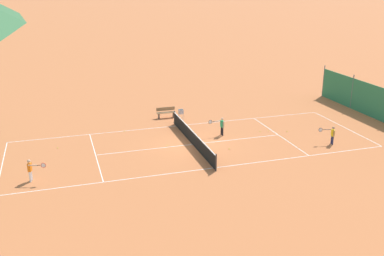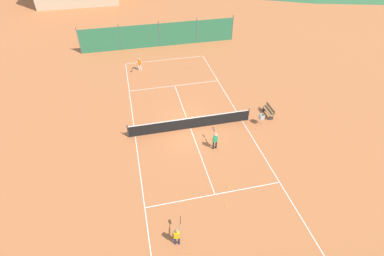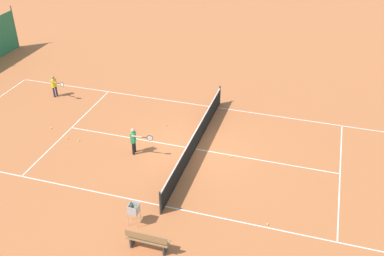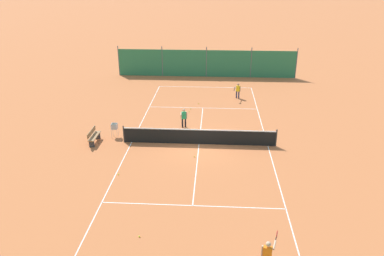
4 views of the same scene
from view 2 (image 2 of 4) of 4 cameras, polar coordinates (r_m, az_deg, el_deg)
name	(u,v)px [view 2 (image 2 of 4)]	position (r m, az deg, el deg)	size (l,w,h in m)	color
ground_plane	(190,128)	(22.35, -0.30, -0.05)	(600.00, 600.00, 0.00)	#BC6638
court_line_markings	(190,128)	(22.35, -0.30, -0.04)	(8.25, 23.85, 0.01)	white
tennis_net	(190,123)	(22.05, -0.30, 0.97)	(9.18, 0.08, 1.06)	#2D2D2D
windscreen_fence_far	(159,35)	(35.14, -6.25, 17.18)	(17.28, 0.08, 2.90)	#2D754C
player_near_service	(177,235)	(15.54, -2.88, -19.66)	(0.58, 0.99, 1.23)	#23284C
player_far_service	(215,140)	(20.25, 4.39, -2.20)	(0.44, 1.08, 1.30)	black
player_near_baseline	(139,63)	(30.24, -10.03, 12.02)	(0.66, 0.99, 1.28)	white
tennis_ball_service_box	(226,179)	(18.73, 6.42, -9.67)	(0.07, 0.07, 0.07)	#CCE033
tennis_ball_alley_left	(224,94)	(26.36, 6.21, 6.42)	(0.07, 0.07, 0.07)	#CCE033
tennis_ball_alley_right	(175,149)	(20.60, -3.34, -3.99)	(0.07, 0.07, 0.07)	#CCE033
tennis_ball_by_net_left	(190,72)	(29.80, -0.37, 10.67)	(0.07, 0.07, 0.07)	#CCE033
tennis_ball_far_corner	(188,114)	(23.70, -0.79, 2.59)	(0.07, 0.07, 0.07)	#CCE033
tennis_ball_by_net_right	(226,205)	(17.49, 6.51, -14.44)	(0.07, 0.07, 0.07)	#CCE033
tennis_ball_near_corner	(228,187)	(18.33, 6.94, -11.14)	(0.07, 0.07, 0.07)	#CCE033
ball_hopper	(262,117)	(22.96, 13.14, 2.02)	(0.36, 0.36, 0.89)	#B7B7BC
courtside_bench	(269,111)	(24.17, 14.43, 3.23)	(0.36, 1.50, 0.84)	olive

